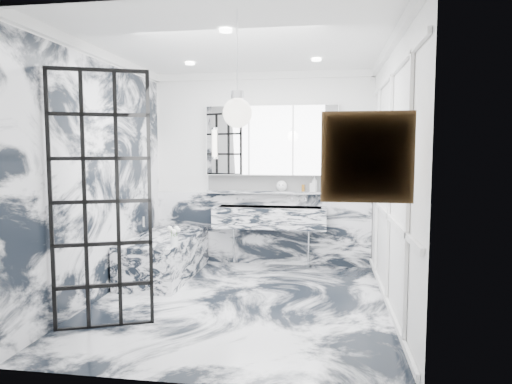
% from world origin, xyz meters
% --- Properties ---
extents(floor, '(3.60, 3.60, 0.00)m').
position_xyz_m(floor, '(0.00, 0.00, 0.00)').
color(floor, white).
rests_on(floor, ground).
extents(ceiling, '(3.60, 3.60, 0.00)m').
position_xyz_m(ceiling, '(0.00, 0.00, 2.80)').
color(ceiling, white).
rests_on(ceiling, wall_back).
extents(wall_back, '(3.60, 0.00, 3.60)m').
position_xyz_m(wall_back, '(0.00, 1.80, 1.40)').
color(wall_back, white).
rests_on(wall_back, floor).
extents(wall_front, '(3.60, 0.00, 3.60)m').
position_xyz_m(wall_front, '(0.00, -1.80, 1.40)').
color(wall_front, white).
rests_on(wall_front, floor).
extents(wall_left, '(0.00, 3.60, 3.60)m').
position_xyz_m(wall_left, '(-1.60, 0.00, 1.40)').
color(wall_left, white).
rests_on(wall_left, floor).
extents(wall_right, '(0.00, 3.60, 3.60)m').
position_xyz_m(wall_right, '(1.60, 0.00, 1.40)').
color(wall_right, white).
rests_on(wall_right, floor).
extents(marble_clad_back, '(3.18, 0.05, 1.05)m').
position_xyz_m(marble_clad_back, '(0.00, 1.78, 0.53)').
color(marble_clad_back, white).
rests_on(marble_clad_back, floor).
extents(marble_clad_left, '(0.02, 3.56, 2.68)m').
position_xyz_m(marble_clad_left, '(-1.59, 0.00, 1.34)').
color(marble_clad_left, white).
rests_on(marble_clad_left, floor).
extents(panel_molding, '(0.03, 3.40, 2.30)m').
position_xyz_m(panel_molding, '(1.58, 0.00, 1.30)').
color(panel_molding, white).
rests_on(panel_molding, floor).
extents(soap_bottle_a, '(0.09, 0.09, 0.22)m').
position_xyz_m(soap_bottle_a, '(0.77, 1.71, 1.20)').
color(soap_bottle_a, '#8C5919').
rests_on(soap_bottle_a, ledge).
extents(soap_bottle_b, '(0.10, 0.10, 0.18)m').
position_xyz_m(soap_bottle_b, '(0.75, 1.71, 1.18)').
color(soap_bottle_b, '#4C4C51').
rests_on(soap_bottle_b, ledge).
extents(soap_bottle_c, '(0.14, 0.14, 0.15)m').
position_xyz_m(soap_bottle_c, '(0.99, 1.71, 1.16)').
color(soap_bottle_c, silver).
rests_on(soap_bottle_c, ledge).
extents(face_pot, '(0.16, 0.16, 0.16)m').
position_xyz_m(face_pot, '(0.30, 1.71, 1.17)').
color(face_pot, white).
rests_on(face_pot, ledge).
extents(amber_bottle, '(0.04, 0.04, 0.10)m').
position_xyz_m(amber_bottle, '(0.61, 1.71, 1.14)').
color(amber_bottle, '#8C5919').
rests_on(amber_bottle, ledge).
extents(flower_vase, '(0.09, 0.09, 0.12)m').
position_xyz_m(flower_vase, '(-0.82, 0.25, 0.61)').
color(flower_vase, silver).
rests_on(flower_vase, bathtub).
extents(crittall_door, '(0.83, 0.37, 2.41)m').
position_xyz_m(crittall_door, '(-1.13, -0.88, 1.20)').
color(crittall_door, black).
rests_on(crittall_door, floor).
extents(artwork, '(0.50, 0.05, 0.50)m').
position_xyz_m(artwork, '(1.20, -1.76, 1.63)').
color(artwork, '#BF8313').
rests_on(artwork, wall_front).
extents(pendant_light, '(0.23, 0.23, 0.23)m').
position_xyz_m(pendant_light, '(0.25, -1.33, 1.97)').
color(pendant_light, white).
rests_on(pendant_light, ceiling).
extents(trough_sink, '(1.60, 0.45, 0.30)m').
position_xyz_m(trough_sink, '(0.15, 1.55, 0.73)').
color(trough_sink, silver).
rests_on(trough_sink, wall_back).
extents(ledge, '(1.90, 0.14, 0.04)m').
position_xyz_m(ledge, '(0.15, 1.72, 1.07)').
color(ledge, silver).
rests_on(ledge, wall_back).
extents(subway_tile, '(1.90, 0.03, 0.23)m').
position_xyz_m(subway_tile, '(0.15, 1.78, 1.21)').
color(subway_tile, white).
rests_on(subway_tile, wall_back).
extents(mirror_cabinet, '(1.90, 0.16, 1.00)m').
position_xyz_m(mirror_cabinet, '(0.15, 1.73, 1.82)').
color(mirror_cabinet, white).
rests_on(mirror_cabinet, wall_back).
extents(sconce_left, '(0.07, 0.07, 0.40)m').
position_xyz_m(sconce_left, '(-0.67, 1.63, 1.78)').
color(sconce_left, white).
rests_on(sconce_left, mirror_cabinet).
extents(sconce_right, '(0.07, 0.07, 0.40)m').
position_xyz_m(sconce_right, '(0.97, 1.63, 1.78)').
color(sconce_right, white).
rests_on(sconce_right, mirror_cabinet).
extents(bathtub, '(0.75, 1.65, 0.55)m').
position_xyz_m(bathtub, '(-1.18, 0.90, 0.28)').
color(bathtub, silver).
rests_on(bathtub, floor).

